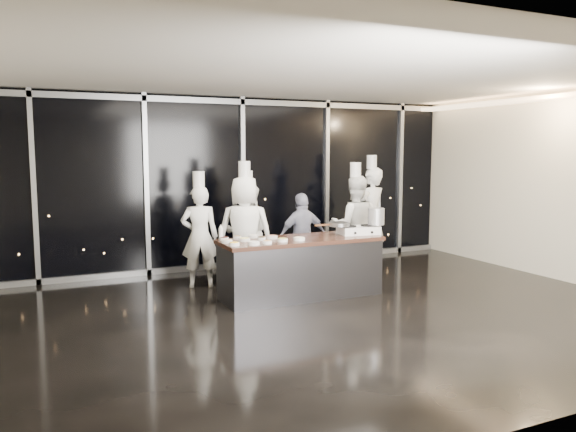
% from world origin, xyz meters
% --- Properties ---
extents(ground, '(9.00, 9.00, 0.00)m').
position_xyz_m(ground, '(0.00, 0.00, 0.00)').
color(ground, black).
rests_on(ground, ground).
extents(room_shell, '(9.02, 7.02, 3.21)m').
position_xyz_m(room_shell, '(0.18, 0.00, 2.25)').
color(room_shell, beige).
rests_on(room_shell, ground).
extents(window_wall, '(8.90, 0.11, 3.20)m').
position_xyz_m(window_wall, '(0.00, 3.43, 1.60)').
color(window_wall, black).
rests_on(window_wall, ground).
extents(demo_counter, '(2.46, 0.86, 0.90)m').
position_xyz_m(demo_counter, '(0.00, 0.90, 0.45)').
color(demo_counter, '#39383D').
rests_on(demo_counter, ground).
extents(stove, '(0.65, 0.45, 0.14)m').
position_xyz_m(stove, '(1.00, 0.88, 0.96)').
color(stove, white).
rests_on(stove, demo_counter).
extents(frying_pan, '(0.61, 0.38, 0.06)m').
position_xyz_m(frying_pan, '(0.67, 0.93, 1.07)').
color(frying_pan, gray).
rests_on(frying_pan, stove).
extents(stock_pot, '(0.29, 0.29, 0.26)m').
position_xyz_m(stock_pot, '(1.29, 0.83, 1.17)').
color(stock_pot, '#B1B1B3').
rests_on(stock_pot, stove).
extents(prep_bowls, '(1.19, 0.74, 0.05)m').
position_xyz_m(prep_bowls, '(-0.72, 0.88, 0.93)').
color(prep_bowls, silver).
rests_on(prep_bowls, demo_counter).
extents(squeeze_bottle, '(0.06, 0.06, 0.23)m').
position_xyz_m(squeeze_bottle, '(-1.14, 1.24, 1.01)').
color(squeeze_bottle, white).
rests_on(squeeze_bottle, demo_counter).
extents(chef_far_left, '(0.69, 0.55, 1.88)m').
position_xyz_m(chef_far_left, '(-1.21, 2.14, 0.85)').
color(chef_far_left, white).
rests_on(chef_far_left, ground).
extents(chef_left, '(1.04, 0.89, 2.04)m').
position_xyz_m(chef_left, '(-0.52, 1.90, 0.91)').
color(chef_left, white).
rests_on(chef_left, ground).
extents(chef_center, '(0.94, 0.83, 1.87)m').
position_xyz_m(chef_center, '(-0.33, 2.29, 0.83)').
color(chef_center, white).
rests_on(chef_center, ground).
extents(guest, '(0.88, 0.38, 1.49)m').
position_xyz_m(guest, '(0.51, 1.87, 0.75)').
color(guest, '#16173E').
rests_on(guest, ground).
extents(chef_right, '(1.05, 0.95, 2.00)m').
position_xyz_m(chef_right, '(1.50, 1.80, 0.89)').
color(chef_right, white).
rests_on(chef_right, ground).
extents(chef_side, '(0.79, 0.63, 2.12)m').
position_xyz_m(chef_side, '(2.20, 2.37, 0.96)').
color(chef_side, white).
rests_on(chef_side, ground).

